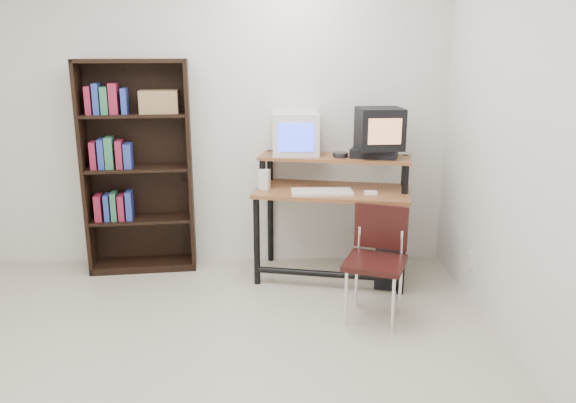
{
  "coord_description": "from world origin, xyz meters",
  "views": [
    {
      "loc": [
        0.52,
        -2.7,
        1.81
      ],
      "look_at": [
        0.64,
        1.1,
        0.77
      ],
      "focal_mm": 35.0,
      "sensor_mm": 36.0,
      "label": 1
    }
  ],
  "objects_px": {
    "crt_tv": "(380,128)",
    "pc_tower": "(389,255)",
    "computer_desk": "(333,195)",
    "bookshelf": "(138,165)",
    "school_chair": "(377,251)",
    "crt_monitor": "(296,134)"
  },
  "relations": [
    {
      "from": "crt_tv",
      "to": "pc_tower",
      "type": "height_order",
      "value": "crt_tv"
    },
    {
      "from": "crt_tv",
      "to": "pc_tower",
      "type": "bearing_deg",
      "value": -61.93
    },
    {
      "from": "computer_desk",
      "to": "bookshelf",
      "type": "xyz_separation_m",
      "value": [
        -1.58,
        0.23,
        0.21
      ]
    },
    {
      "from": "crt_tv",
      "to": "pc_tower",
      "type": "xyz_separation_m",
      "value": [
        0.09,
        -0.15,
        -1.0
      ]
    },
    {
      "from": "computer_desk",
      "to": "school_chair",
      "type": "height_order",
      "value": "computer_desk"
    },
    {
      "from": "school_chair",
      "to": "crt_monitor",
      "type": "bearing_deg",
      "value": 139.96
    },
    {
      "from": "computer_desk",
      "to": "crt_monitor",
      "type": "xyz_separation_m",
      "value": [
        -0.29,
        0.21,
        0.46
      ]
    },
    {
      "from": "crt_monitor",
      "to": "pc_tower",
      "type": "height_order",
      "value": "crt_monitor"
    },
    {
      "from": "crt_monitor",
      "to": "computer_desk",
      "type": "bearing_deg",
      "value": -34.76
    },
    {
      "from": "computer_desk",
      "to": "bookshelf",
      "type": "bearing_deg",
      "value": -176.48
    },
    {
      "from": "crt_monitor",
      "to": "bookshelf",
      "type": "distance_m",
      "value": 1.32
    },
    {
      "from": "bookshelf",
      "to": "computer_desk",
      "type": "bearing_deg",
      "value": -14.36
    },
    {
      "from": "crt_monitor",
      "to": "crt_tv",
      "type": "xyz_separation_m",
      "value": [
        0.65,
        -0.18,
        0.07
      ]
    },
    {
      "from": "crt_monitor",
      "to": "crt_tv",
      "type": "bearing_deg",
      "value": -13.75
    },
    {
      "from": "pc_tower",
      "to": "computer_desk",
      "type": "bearing_deg",
      "value": 178.67
    },
    {
      "from": "crt_tv",
      "to": "bookshelf",
      "type": "distance_m",
      "value": 1.98
    },
    {
      "from": "computer_desk",
      "to": "bookshelf",
      "type": "relative_size",
      "value": 0.75
    },
    {
      "from": "computer_desk",
      "to": "pc_tower",
      "type": "height_order",
      "value": "computer_desk"
    },
    {
      "from": "crt_tv",
      "to": "pc_tower",
      "type": "relative_size",
      "value": 0.79
    },
    {
      "from": "school_chair",
      "to": "crt_tv",
      "type": "bearing_deg",
      "value": 101.73
    },
    {
      "from": "pc_tower",
      "to": "bookshelf",
      "type": "bearing_deg",
      "value": -176.92
    },
    {
      "from": "crt_tv",
      "to": "school_chair",
      "type": "distance_m",
      "value": 1.07
    }
  ]
}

